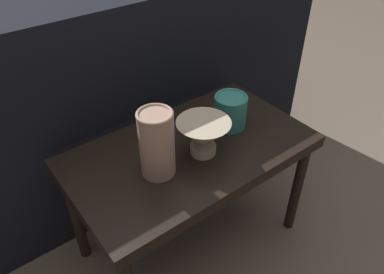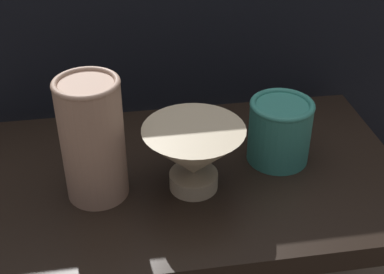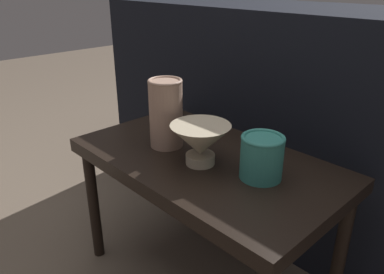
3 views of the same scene
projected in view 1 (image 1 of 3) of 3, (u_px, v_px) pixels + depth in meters
name	position (u px, v px, depth m)	size (l,w,h in m)	color
ground_plane	(191.00, 238.00, 1.42)	(8.00, 8.00, 0.00)	#6B5B4C
table	(191.00, 160.00, 1.18)	(0.76, 0.43, 0.45)	black
couch_backdrop	(112.00, 90.00, 1.50)	(1.73, 0.50, 0.82)	black
bowl	(203.00, 135.00, 1.09)	(0.16, 0.16, 0.11)	#C1B293
vase_textured_left	(157.00, 143.00, 1.00)	(0.10, 0.10, 0.20)	tan
vase_colorful_right	(230.00, 110.00, 1.21)	(0.11, 0.11, 0.11)	teal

